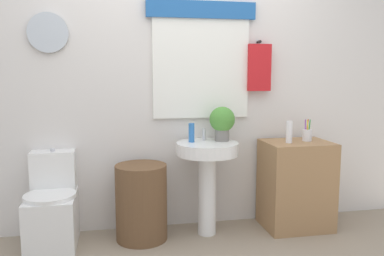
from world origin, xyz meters
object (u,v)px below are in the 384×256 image
laundry_hamper (141,202)px  soap_bottle (192,133)px  toilet (53,209)px  toothbrush_cup (307,135)px  pedestal_sink (207,166)px  potted_plant (222,121)px  lotion_bottle (289,132)px  wooden_cabinet (296,185)px

laundry_hamper → soap_bottle: bearing=6.8°
toilet → toothbrush_cup: 2.17m
laundry_hamper → toothbrush_cup: toothbrush_cup is taller
soap_bottle → pedestal_sink: bearing=-22.6°
laundry_hamper → pedestal_sink: bearing=0.0°
potted_plant → lotion_bottle: (0.55, -0.10, -0.09)m
toilet → laundry_hamper: (0.68, -0.03, 0.02)m
laundry_hamper → wooden_cabinet: size_ratio=0.81×
soap_bottle → potted_plant: (0.26, 0.01, 0.09)m
laundry_hamper → lotion_bottle: lotion_bottle is taller
wooden_cabinet → potted_plant: (-0.65, 0.06, 0.56)m
wooden_cabinet → lotion_bottle: (-0.10, -0.04, 0.47)m
laundry_hamper → toothbrush_cup: size_ratio=3.29×
potted_plant → wooden_cabinet: bearing=-5.3°
wooden_cabinet → lotion_bottle: lotion_bottle is taller
potted_plant → pedestal_sink: bearing=-156.8°
laundry_hamper → potted_plant: potted_plant is taller
wooden_cabinet → soap_bottle: size_ratio=4.86×
toilet → lotion_bottle: lotion_bottle is taller
lotion_bottle → wooden_cabinet: bearing=22.4°
laundry_hamper → toothbrush_cup: bearing=0.8°
laundry_hamper → wooden_cabinet: 1.33m
pedestal_sink → toilet: bearing=178.5°
pedestal_sink → soap_bottle: (-0.12, 0.05, 0.27)m
laundry_hamper → soap_bottle: (0.42, 0.05, 0.54)m
soap_bottle → potted_plant: potted_plant is taller
toilet → lotion_bottle: bearing=-2.1°
pedestal_sink → toothbrush_cup: (0.88, 0.02, 0.23)m
laundry_hamper → soap_bottle: soap_bottle is taller
pedestal_sink → wooden_cabinet: (0.79, -0.00, -0.20)m
pedestal_sink → wooden_cabinet: size_ratio=1.03×
toilet → toothbrush_cup: size_ratio=3.96×
wooden_cabinet → toothbrush_cup: toothbrush_cup is taller
soap_bottle → lotion_bottle: (0.81, -0.09, -0.00)m
lotion_bottle → toothbrush_cup: size_ratio=0.99×
lotion_bottle → soap_bottle: bearing=173.7°
toothbrush_cup → potted_plant: bearing=176.9°
toothbrush_cup → toilet: bearing=179.7°
laundry_hamper → pedestal_sink: 0.60m
lotion_bottle → laundry_hamper: bearing=178.1°
toilet → laundry_hamper: toilet is taller
toilet → soap_bottle: soap_bottle is taller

